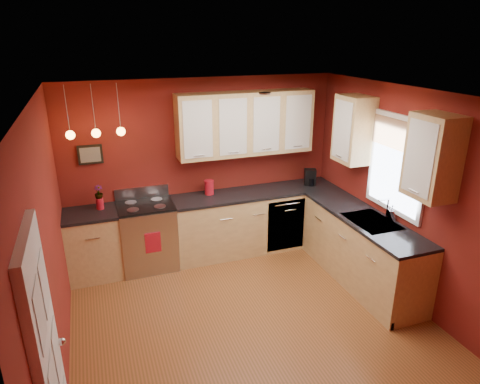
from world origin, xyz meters
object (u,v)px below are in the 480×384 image
object	(u,v)px
red_canister	(209,187)
gas_range	(148,235)
coffee_maker	(310,178)
soap_pump	(392,212)
sink	(372,223)

from	to	relation	value
red_canister	gas_range	bearing A→B (deg)	-172.53
coffee_maker	soap_pump	world-z (taller)	coffee_maker
sink	coffee_maker	bearing A→B (deg)	92.75
gas_range	red_canister	bearing A→B (deg)	7.47
coffee_maker	gas_range	bearing A→B (deg)	-159.65
gas_range	soap_pump	xyz separation A→B (m)	(2.87, -1.55, 0.56)
gas_range	red_canister	size ratio (longest dim) A/B	5.22
red_canister	coffee_maker	size ratio (longest dim) A/B	0.85
red_canister	soap_pump	size ratio (longest dim) A/B	1.04
sink	coffee_maker	xyz separation A→B (m)	(-0.07, 1.50, 0.14)
soap_pump	coffee_maker	bearing A→B (deg)	101.67
gas_range	sink	distance (m)	3.05
gas_range	coffee_maker	size ratio (longest dim) A/B	4.45
gas_range	sink	world-z (taller)	sink
coffee_maker	soap_pump	size ratio (longest dim) A/B	1.22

